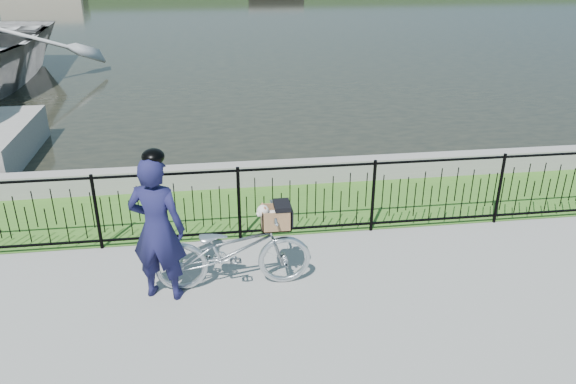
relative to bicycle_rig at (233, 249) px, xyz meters
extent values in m
plane|color=gray|center=(1.14, -0.40, -0.53)|extent=(120.00, 120.00, 0.00)
cube|color=#3C6E22|center=(1.14, 2.20, -0.52)|extent=(60.00, 2.00, 0.01)
plane|color=black|center=(1.14, 32.60, -0.53)|extent=(120.00, 120.00, 0.00)
cube|color=gray|center=(1.14, 3.20, -0.33)|extent=(60.00, 0.30, 0.40)
imported|color=#B4BBC1|center=(-0.01, 0.00, -0.01)|extent=(1.98, 0.69, 1.04)
cube|color=black|center=(0.54, 0.00, 0.27)|extent=(0.38, 0.18, 0.02)
cube|color=olive|center=(0.54, 0.00, 0.28)|extent=(0.36, 0.29, 0.01)
cube|color=olive|center=(0.54, 0.14, 0.41)|extent=(0.36, 0.01, 0.27)
cube|color=olive|center=(0.54, -0.14, 0.41)|extent=(0.36, 0.02, 0.27)
cube|color=olive|center=(0.71, 0.00, 0.41)|extent=(0.02, 0.29, 0.27)
cube|color=olive|center=(0.37, 0.00, 0.41)|extent=(0.01, 0.29, 0.27)
cube|color=black|center=(0.62, 0.00, 0.57)|extent=(0.20, 0.30, 0.06)
cube|color=black|center=(0.73, 0.00, 0.43)|extent=(0.02, 0.30, 0.22)
ellipsoid|color=silver|center=(0.52, 0.00, 0.40)|extent=(0.31, 0.22, 0.20)
sphere|color=silver|center=(0.38, -0.02, 0.52)|extent=(0.15, 0.15, 0.15)
sphere|color=silver|center=(0.33, -0.04, 0.49)|extent=(0.07, 0.07, 0.07)
sphere|color=black|center=(0.30, -0.05, 0.49)|extent=(0.02, 0.02, 0.02)
cone|color=#A76445|center=(0.38, 0.04, 0.58)|extent=(0.06, 0.08, 0.08)
cone|color=#A76445|center=(0.40, -0.06, 0.58)|extent=(0.06, 0.08, 0.08)
imported|color=#17173F|center=(-0.89, -0.10, 0.40)|extent=(0.78, 0.62, 1.86)
ellipsoid|color=black|center=(-0.89, -0.10, 1.31)|extent=(0.26, 0.29, 0.18)
camera|label=1|loc=(-0.14, -6.15, 3.58)|focal=35.00mm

